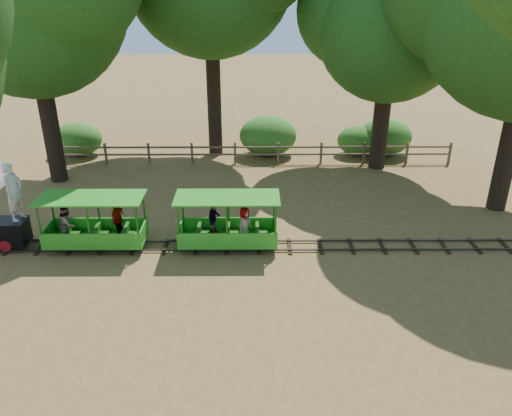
{
  "coord_description": "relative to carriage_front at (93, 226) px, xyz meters",
  "views": [
    {
      "loc": [
        -0.18,
        -14.06,
        7.9
      ],
      "look_at": [
        -0.08,
        0.5,
        1.17
      ],
      "focal_mm": 35.0,
      "sensor_mm": 36.0,
      "label": 1
    }
  ],
  "objects": [
    {
      "name": "shrub_east",
      "position": [
        11.45,
        9.32,
        0.11
      ],
      "size": [
        2.6,
        2.0,
        1.8
      ],
      "primitive_type": "ellipsoid",
      "color": "#2D6B1E",
      "rests_on": "ground"
    },
    {
      "name": "shrub_west",
      "position": [
        -3.46,
        9.32,
        0.02
      ],
      "size": [
        2.36,
        1.81,
        1.63
      ],
      "primitive_type": "ellipsoid",
      "color": "#2D6B1E",
      "rests_on": "ground"
    },
    {
      "name": "carriage_rear",
      "position": [
        4.2,
        0.08,
        -0.02
      ],
      "size": [
        3.24,
        1.44,
        1.68
      ],
      "color": "green",
      "rests_on": "track"
    },
    {
      "name": "carriage_front",
      "position": [
        0.0,
        0.0,
        0.0
      ],
      "size": [
        3.24,
        1.32,
        1.68
      ],
      "color": "green",
      "rests_on": "track"
    },
    {
      "name": "track",
      "position": [
        5.21,
        0.02,
        -0.72
      ],
      "size": [
        22.0,
        1.0,
        0.1
      ],
      "color": "#3F3D3A",
      "rests_on": "ground"
    },
    {
      "name": "shrub_mid_e",
      "position": [
        10.19,
        9.32,
        -0.07
      ],
      "size": [
        2.08,
        1.6,
        1.44
      ],
      "primitive_type": "ellipsoid",
      "color": "#2D6B1E",
      "rests_on": "ground"
    },
    {
      "name": "shrub_mid_w",
      "position": [
        5.78,
        9.32,
        0.17
      ],
      "size": [
        2.77,
        2.13,
        1.92
      ],
      "primitive_type": "ellipsoid",
      "color": "#2D6B1E",
      "rests_on": "ground"
    },
    {
      "name": "oak_ne",
      "position": [
        10.68,
        7.6,
        5.57
      ],
      "size": [
        7.63,
        6.72,
        9.11
      ],
      "color": "#2D2116",
      "rests_on": "ground"
    },
    {
      "name": "fence",
      "position": [
        5.21,
        8.02,
        -0.21
      ],
      "size": [
        18.1,
        0.1,
        1.0
      ],
      "color": "brown",
      "rests_on": "ground"
    },
    {
      "name": "ground",
      "position": [
        5.21,
        0.02,
        -0.79
      ],
      "size": [
        90.0,
        90.0,
        0.0
      ],
      "primitive_type": "plane",
      "color": "olive",
      "rests_on": "ground"
    }
  ]
}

